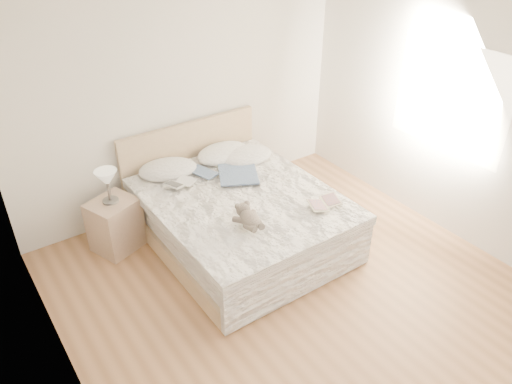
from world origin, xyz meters
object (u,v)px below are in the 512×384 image
(table_lamp, at_px, (107,180))
(bed, at_px, (238,215))
(photo_book, at_px, (180,183))
(nightstand, at_px, (115,225))
(teddy_bear, at_px, (250,224))
(childrens_book, at_px, (324,203))

(table_lamp, bearing_deg, bed, -29.50)
(bed, relative_size, photo_book, 7.43)
(nightstand, relative_size, photo_book, 1.94)
(nightstand, distance_m, table_lamp, 0.53)
(bed, distance_m, teddy_bear, 0.74)
(bed, distance_m, photo_book, 0.69)
(table_lamp, xyz_separation_m, teddy_bear, (0.85, -1.23, -0.16))
(nightstand, bearing_deg, childrens_book, -38.43)
(bed, xyz_separation_m, childrens_book, (0.55, -0.71, 0.32))
(teddy_bear, bearing_deg, table_lamp, 127.09)
(teddy_bear, bearing_deg, nightstand, 127.49)
(nightstand, height_order, photo_book, photo_book)
(bed, relative_size, nightstand, 3.83)
(childrens_book, bearing_deg, photo_book, 150.98)
(bed, relative_size, teddy_bear, 6.88)
(bed, bearing_deg, teddy_bear, -112.65)
(photo_book, bearing_deg, childrens_book, -72.93)
(bed, xyz_separation_m, table_lamp, (-1.11, 0.63, 0.51))
(photo_book, height_order, childrens_book, same)
(bed, xyz_separation_m, teddy_bear, (-0.25, -0.61, 0.34))
(photo_book, bearing_deg, bed, -69.27)
(nightstand, xyz_separation_m, teddy_bear, (0.86, -1.22, 0.37))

